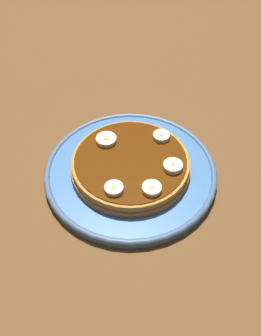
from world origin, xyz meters
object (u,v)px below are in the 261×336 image
(pancake_stack, at_px, (130,164))
(banana_slice_2, at_px, (104,141))
(banana_slice_3, at_px, (161,136))
(plate, at_px, (131,172))
(banana_slice_0, at_px, (173,166))
(banana_slice_4, at_px, (114,189))
(banana_slice_1, at_px, (152,189))

(pancake_stack, distance_m, banana_slice_2, 0.05)
(banana_slice_3, bearing_deg, plate, 90.49)
(pancake_stack, relative_size, banana_slice_0, 6.44)
(plate, bearing_deg, banana_slice_2, 5.01)
(plate, xyz_separation_m, banana_slice_4, (-0.03, 0.06, 0.03))
(banana_slice_2, distance_m, banana_slice_3, 0.09)
(banana_slice_0, bearing_deg, plate, 30.32)
(banana_slice_0, bearing_deg, banana_slice_1, 98.02)
(pancake_stack, bearing_deg, banana_slice_4, 115.38)
(banana_slice_0, distance_m, banana_slice_2, 0.11)
(plate, bearing_deg, pancake_stack, -30.28)
(pancake_stack, relative_size, banana_slice_3, 6.95)
(banana_slice_2, xyz_separation_m, banana_slice_4, (-0.08, 0.05, -0.00))
(banana_slice_2, bearing_deg, banana_slice_1, 172.70)
(plate, distance_m, banana_slice_3, 0.07)
(banana_slice_0, distance_m, banana_slice_4, 0.09)
(plate, relative_size, banana_slice_0, 9.27)
(banana_slice_3, bearing_deg, banana_slice_0, 147.89)
(banana_slice_0, distance_m, banana_slice_3, 0.07)
(pancake_stack, xyz_separation_m, banana_slice_2, (0.05, 0.01, 0.01))
(banana_slice_2, height_order, banana_slice_4, same)
(banana_slice_1, distance_m, banana_slice_3, 0.11)
(banana_slice_1, xyz_separation_m, banana_slice_3, (0.06, -0.09, -0.00))
(plate, xyz_separation_m, banana_slice_2, (0.05, 0.00, 0.03))
(banana_slice_0, distance_m, banana_slice_1, 0.05)
(plate, distance_m, pancake_stack, 0.02)
(pancake_stack, height_order, banana_slice_0, banana_slice_0)
(plate, xyz_separation_m, banana_slice_1, (-0.06, 0.02, 0.03))
(banana_slice_3, bearing_deg, banana_slice_2, 53.40)
(pancake_stack, xyz_separation_m, banana_slice_1, (-0.06, 0.02, 0.01))
(banana_slice_1, bearing_deg, banana_slice_2, -7.30)
(banana_slice_4, bearing_deg, pancake_stack, -64.62)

